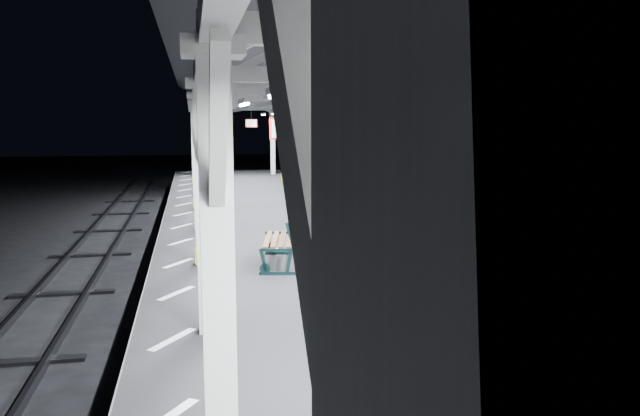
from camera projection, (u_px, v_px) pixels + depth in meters
name	position (u px, v px, depth m)	size (l,w,h in m)	color
ground	(323.00, 342.00, 10.78)	(120.00, 120.00, 0.00)	black
platform	(323.00, 314.00, 10.71)	(6.00, 50.00, 1.00)	black
hazard_stripes_left	(176.00, 293.00, 10.15)	(1.00, 48.00, 0.01)	silver
hazard_stripes_right	(457.00, 278.00, 11.13)	(1.00, 48.00, 0.01)	silver
track_left	(12.00, 360.00, 9.76)	(2.20, 60.00, 0.16)	#2D2D33
track_right	(582.00, 319.00, 11.77)	(2.20, 60.00, 0.16)	#2D2D33
canopy	(324.00, 73.00, 10.12)	(5.40, 49.00, 4.65)	silver
bench_mid	(284.00, 238.00, 12.14)	(0.99, 1.91, 0.98)	black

